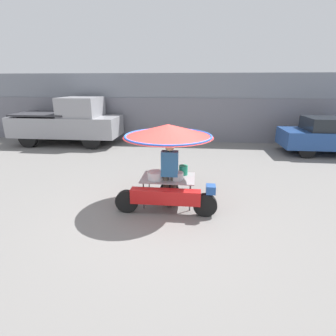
{
  "coord_description": "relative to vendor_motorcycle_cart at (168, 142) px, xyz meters",
  "views": [
    {
      "loc": [
        0.71,
        -5.29,
        2.82
      ],
      "look_at": [
        0.09,
        0.5,
        0.91
      ],
      "focal_mm": 28.0,
      "sensor_mm": 36.0,
      "label": 1
    }
  ],
  "objects": [
    {
      "name": "parked_car",
      "position": [
        6.18,
        5.37,
        -0.76
      ],
      "size": [
        4.14,
        1.72,
        1.5
      ],
      "color": "black",
      "rests_on": "ground"
    },
    {
      "name": "shopfront_building",
      "position": [
        -0.09,
        8.18,
        0.09
      ],
      "size": [
        28.0,
        2.06,
        3.24
      ],
      "color": "gray",
      "rests_on": "ground"
    },
    {
      "name": "vendor_person",
      "position": [
        0.05,
        -0.12,
        -0.66
      ],
      "size": [
        0.38,
        0.22,
        1.56
      ],
      "color": "#4C473D",
      "rests_on": "ground"
    },
    {
      "name": "ground_plane",
      "position": [
        -0.09,
        -0.49,
        -1.53
      ],
      "size": [
        36.0,
        36.0,
        0.0
      ],
      "primitive_type": "plane",
      "color": "slate"
    },
    {
      "name": "vendor_motorcycle_cart",
      "position": [
        0.0,
        0.0,
        0.0
      ],
      "size": [
        2.27,
        2.05,
        1.93
      ],
      "color": "black",
      "rests_on": "ground"
    },
    {
      "name": "pickup_truck",
      "position": [
        -5.31,
        5.98,
        -0.48
      ],
      "size": [
        4.96,
        1.94,
        2.18
      ],
      "color": "black",
      "rests_on": "ground"
    }
  ]
}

